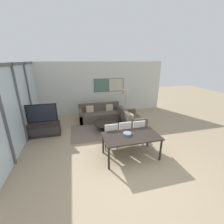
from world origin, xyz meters
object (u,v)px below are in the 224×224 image
tv_console (44,129)px  sofa_main (100,114)px  sofa_side (130,121)px  dining_chair_left (110,134)px  television (42,114)px  dining_chair_right (137,131)px  coffee_table (105,124)px  dining_table (131,138)px  fruit_bowl (127,134)px  floor_lamp (126,93)px  dining_chair_centre (124,132)px

tv_console → sofa_main: 2.70m
sofa_side → dining_chair_left: dining_chair_left is taller
tv_console → television: 0.65m
tv_console → dining_chair_right: (3.30, -1.51, 0.25)m
coffee_table → dining_table: dining_table is taller
dining_chair_left → dining_chair_right: same height
television → sofa_main: size_ratio=0.54×
tv_console → fruit_bowl: (2.72, -2.08, 0.51)m
sofa_side → floor_lamp: bearing=-9.9°
dining_chair_centre → dining_chair_left: bearing=-174.7°
dining_chair_left → fruit_bowl: 0.72m
sofa_side → dining_chair_right: dining_chair_right is taller
tv_console → floor_lamp: (3.82, 1.21, 1.00)m
dining_chair_left → dining_chair_right: size_ratio=1.00×
television → dining_chair_right: 3.65m
dining_table → fruit_bowl: fruit_bowl is taller
coffee_table → dining_table: (0.36, -2.03, 0.40)m
television → dining_table: size_ratio=0.66×
tv_console → sofa_side: (3.60, -0.05, 0.01)m
tv_console → sofa_main: size_ratio=0.58×
sofa_side → dining_chair_left: (-1.27, -1.48, 0.24)m
fruit_bowl → dining_table: bearing=-39.6°
television → sofa_side: 3.66m
tv_console → dining_table: size_ratio=0.71×
sofa_main → dining_chair_right: 2.78m
television → coffee_table: (2.45, -0.13, -0.65)m
dining_table → sofa_side: bearing=69.6°
dining_chair_centre → sofa_main: bearing=97.9°
television → fruit_bowl: bearing=-37.5°
tv_console → floor_lamp: 4.13m
tv_console → television: size_ratio=1.08×
dining_table → dining_chair_centre: size_ratio=1.83×
sofa_main → dining_chair_left: dining_chair_left is taller
sofa_main → floor_lamp: floor_lamp is taller
tv_console → sofa_side: sofa_side is taller
sofa_main → fruit_bowl: 3.26m
tv_console → sofa_main: sofa_main is taller
sofa_main → floor_lamp: size_ratio=1.44×
coffee_table → dining_chair_left: size_ratio=1.05×
fruit_bowl → dining_chair_right: bearing=44.5°
floor_lamp → tv_console: bearing=-162.4°
dining_table → coffee_table: bearing=100.2°
sofa_side → dining_chair_centre: 1.65m
sofa_main → dining_chair_right: dining_chair_right is taller
sofa_main → fruit_bowl: (0.27, -3.21, 0.49)m
television → floor_lamp: size_ratio=0.77×
sofa_side → dining_table: (-0.79, -2.11, 0.39)m
tv_console → dining_chair_right: size_ratio=1.31×
sofa_main → dining_table: 3.33m
fruit_bowl → floor_lamp: bearing=71.5°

